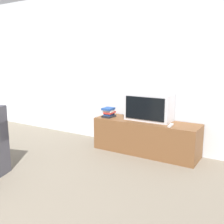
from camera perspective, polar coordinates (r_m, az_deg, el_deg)
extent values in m
cube|color=silver|center=(4.54, 0.32, 9.72)|extent=(9.00, 0.06, 2.60)
cube|color=brown|center=(4.10, 7.35, -5.40)|extent=(1.62, 0.49, 0.51)
cube|color=silver|center=(4.05, 8.10, 1.13)|extent=(0.70, 0.33, 0.42)
cube|color=black|center=(3.90, 7.08, 0.75)|extent=(0.62, 0.01, 0.34)
cube|color=black|center=(4.27, -0.68, -0.92)|extent=(0.17, 0.22, 0.03)
cube|color=#23478E|center=(4.29, -0.64, -0.48)|extent=(0.13, 0.18, 0.03)
cube|color=#B72D28|center=(4.28, -0.51, -0.11)|extent=(0.14, 0.21, 0.03)
cube|color=silver|center=(4.27, -0.74, 0.27)|extent=(0.16, 0.16, 0.03)
cube|color=#23478E|center=(4.26, -0.82, 0.70)|extent=(0.16, 0.20, 0.03)
cube|color=#B7B7B7|center=(3.78, 12.65, -2.85)|extent=(0.05, 0.17, 0.02)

